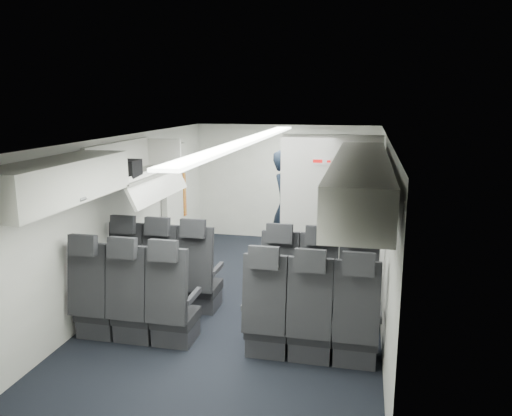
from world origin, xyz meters
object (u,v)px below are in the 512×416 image
at_px(galley_unit, 336,194).
at_px(flight_attendant, 286,208).
at_px(carry_on_bag, 121,170).
at_px(seat_row_front, 240,283).
at_px(boarding_door, 175,200).
at_px(seat_row_mid, 219,314).

relative_size(galley_unit, flight_attendant, 1.03).
bearing_deg(carry_on_bag, seat_row_front, 4.86).
height_order(boarding_door, flight_attendant, boarding_door).
height_order(seat_row_mid, galley_unit, galley_unit).
relative_size(seat_row_front, carry_on_bag, 7.95).
relative_size(seat_row_front, seat_row_mid, 1.00).
relative_size(boarding_door, flight_attendant, 1.01).
height_order(seat_row_front, seat_row_mid, same).
xyz_separation_m(seat_row_front, boarding_door, (-1.64, 2.09, 0.55)).
bearing_deg(carry_on_bag, boarding_door, 94.13).
xyz_separation_m(seat_row_mid, boarding_door, (-1.64, 2.99, 0.55)).
height_order(seat_row_mid, boarding_door, boarding_door).
bearing_deg(seat_row_mid, galley_unit, 77.12).
relative_size(galley_unit, carry_on_bag, 4.54).
bearing_deg(galley_unit, seat_row_front, -106.28).
height_order(seat_row_front, carry_on_bag, carry_on_bag).
distance_m(seat_row_mid, galley_unit, 4.30).
bearing_deg(flight_attendant, seat_row_front, -178.90).
distance_m(seat_row_front, galley_unit, 3.43).
relative_size(seat_row_front, flight_attendant, 1.81).
distance_m(seat_row_mid, flight_attendant, 3.00).
bearing_deg(galley_unit, flight_attendant, -119.95).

